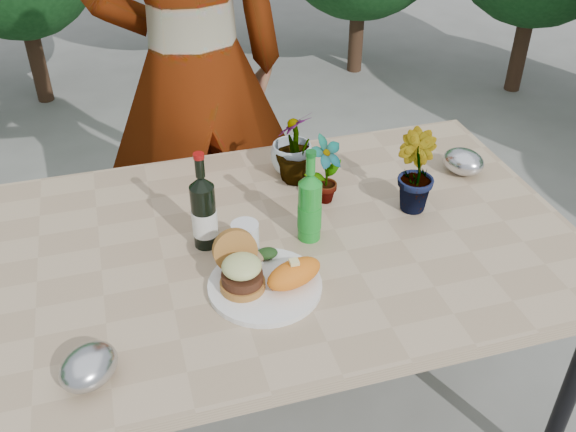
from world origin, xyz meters
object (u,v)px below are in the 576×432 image
object	(u,v)px
wine_bottle	(204,213)
person	(193,72)
dinner_plate	(265,286)
patio_table	(280,255)

from	to	relation	value
wine_bottle	person	xyz separation A→B (m)	(0.10, 0.72, 0.08)
dinner_plate	wine_bottle	distance (m)	0.26
patio_table	person	bearing A→B (deg)	97.20
wine_bottle	person	bearing A→B (deg)	104.05
patio_table	dinner_plate	distance (m)	0.21
person	patio_table	bearing A→B (deg)	93.56
dinner_plate	wine_bottle	bearing A→B (deg)	116.34
wine_bottle	person	size ratio (longest dim) A/B	0.15
wine_bottle	dinner_plate	bearing A→B (deg)	-41.82
person	dinner_plate	bearing A→B (deg)	86.78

